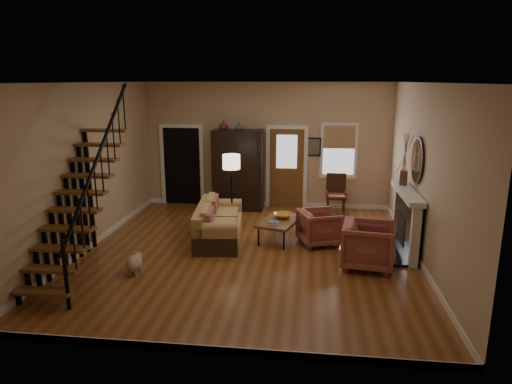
# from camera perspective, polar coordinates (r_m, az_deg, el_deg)

# --- Properties ---
(room) EXTENTS (7.00, 7.33, 3.30)m
(room) POSITION_cam_1_polar(r_m,az_deg,el_deg) (10.50, -1.91, 3.73)
(room) COLOR brown
(room) RESTS_ON ground
(staircase) EXTENTS (0.94, 2.80, 3.20)m
(staircase) POSITION_cam_1_polar(r_m,az_deg,el_deg) (8.35, -21.52, 0.79)
(staircase) COLOR brown
(staircase) RESTS_ON ground
(fireplace) EXTENTS (0.33, 1.95, 2.30)m
(fireplace) POSITION_cam_1_polar(r_m,az_deg,el_deg) (9.53, 18.50, -2.78)
(fireplace) COLOR black
(fireplace) RESTS_ON ground
(armoire) EXTENTS (1.30, 0.60, 2.10)m
(armoire) POSITION_cam_1_polar(r_m,az_deg,el_deg) (11.97, -2.24, 2.77)
(armoire) COLOR black
(armoire) RESTS_ON ground
(vase_a) EXTENTS (0.24, 0.24, 0.25)m
(vase_a) POSITION_cam_1_polar(r_m,az_deg,el_deg) (11.76, -4.08, 8.33)
(vase_a) COLOR #4C2619
(vase_a) RESTS_ON armoire
(vase_b) EXTENTS (0.20, 0.20, 0.21)m
(vase_b) POSITION_cam_1_polar(r_m,az_deg,el_deg) (11.70, -2.13, 8.23)
(vase_b) COLOR #334C60
(vase_b) RESTS_ON armoire
(sofa) EXTENTS (1.11, 2.14, 0.77)m
(sofa) POSITION_cam_1_polar(r_m,az_deg,el_deg) (9.76, -4.65, -3.87)
(sofa) COLOR tan
(sofa) RESTS_ON ground
(coffee_table) EXTENTS (0.99, 1.33, 0.45)m
(coffee_table) POSITION_cam_1_polar(r_m,az_deg,el_deg) (9.79, 2.97, -4.76)
(coffee_table) COLOR brown
(coffee_table) RESTS_ON ground
(bowl) EXTENTS (0.40, 0.40, 0.10)m
(bowl) POSITION_cam_1_polar(r_m,az_deg,el_deg) (9.85, 3.34, -2.97)
(bowl) COLOR #C67B17
(bowl) RESTS_ON coffee_table
(books) EXTENTS (0.22, 0.30, 0.06)m
(books) POSITION_cam_1_polar(r_m,az_deg,el_deg) (9.44, 2.14, -3.85)
(books) COLOR beige
(books) RESTS_ON coffee_table
(armchair_left) EXTENTS (1.04, 1.02, 0.84)m
(armchair_left) POSITION_cam_1_polar(r_m,az_deg,el_deg) (8.59, 13.85, -6.49)
(armchair_left) COLOR maroon
(armchair_left) RESTS_ON ground
(armchair_right) EXTENTS (1.02, 1.01, 0.73)m
(armchair_right) POSITION_cam_1_polar(r_m,az_deg,el_deg) (9.60, 7.95, -4.39)
(armchair_right) COLOR maroon
(armchair_right) RESTS_ON ground
(floor_lamp) EXTENTS (0.41, 0.41, 1.72)m
(floor_lamp) POSITION_cam_1_polar(r_m,az_deg,el_deg) (10.41, -3.05, 0.01)
(floor_lamp) COLOR black
(floor_lamp) RESTS_ON ground
(side_chair) EXTENTS (0.54, 0.54, 1.02)m
(side_chair) POSITION_cam_1_polar(r_m,az_deg,el_deg) (11.77, 9.99, -0.32)
(side_chair) COLOR #382011
(side_chair) RESTS_ON ground
(dog) EXTENTS (0.32, 0.50, 0.34)m
(dog) POSITION_cam_1_polar(r_m,az_deg,el_deg) (8.44, -15.01, -8.75)
(dog) COLOR tan
(dog) RESTS_ON ground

